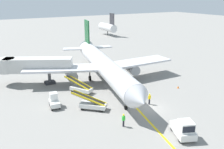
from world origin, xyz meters
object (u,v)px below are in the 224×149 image
(jet_bridge, at_px, (31,65))
(ground_crew_wing_walker, at_px, (149,99))
(safety_cone_wingtip_left, at_px, (178,87))
(ground_crew_marshaller, at_px, (124,120))
(safety_cone_nose_left, at_px, (127,80))
(airliner, at_px, (103,64))
(safety_cone_nose_right, at_px, (137,67))
(belt_loader_aft_hold, at_px, (81,88))
(pushback_tug, at_px, (184,129))
(belt_loader_forward_hold, at_px, (92,104))
(baggage_tug_near_wing, at_px, (54,101))

(jet_bridge, relative_size, ground_crew_wing_walker, 7.39)
(safety_cone_wingtip_left, bearing_deg, ground_crew_marshaller, -157.86)
(safety_cone_nose_left, relative_size, safety_cone_wingtip_left, 1.00)
(airliner, height_order, safety_cone_nose_right, airliner)
(jet_bridge, distance_m, belt_loader_aft_hold, 10.51)
(ground_crew_wing_walker, bearing_deg, pushback_tug, -103.03)
(airliner, bearing_deg, safety_cone_nose_right, 20.98)
(belt_loader_aft_hold, bearing_deg, safety_cone_nose_left, 5.80)
(belt_loader_aft_hold, bearing_deg, airliner, 24.59)
(belt_loader_forward_hold, xyz_separation_m, ground_crew_marshaller, (1.25, -6.28, 0.13))
(ground_crew_marshaller, bearing_deg, safety_cone_nose_right, 50.80)
(airliner, height_order, belt_loader_forward_hold, airliner)
(pushback_tug, xyz_separation_m, baggage_tug_near_wing, (-10.45, 15.11, -0.07))
(safety_cone_nose_right, bearing_deg, belt_loader_forward_hold, -142.28)
(baggage_tug_near_wing, relative_size, safety_cone_nose_right, 5.82)
(jet_bridge, relative_size, belt_loader_aft_hold, 2.55)
(safety_cone_nose_right, bearing_deg, pushback_tug, -114.27)
(safety_cone_wingtip_left, bearing_deg, belt_loader_forward_hold, 179.80)
(ground_crew_marshaller, relative_size, safety_cone_nose_right, 3.86)
(belt_loader_aft_hold, bearing_deg, ground_crew_wing_walker, -53.78)
(airliner, distance_m, ground_crew_wing_walker, 12.40)
(belt_loader_aft_hold, distance_m, ground_crew_marshaller, 13.02)
(ground_crew_marshaller, distance_m, ground_crew_wing_walker, 7.64)
(baggage_tug_near_wing, distance_m, ground_crew_wing_walker, 13.96)
(jet_bridge, height_order, belt_loader_forward_hold, jet_bridge)
(ground_crew_wing_walker, bearing_deg, safety_cone_nose_left, 74.80)
(jet_bridge, xyz_separation_m, safety_cone_nose_left, (15.91, -7.11, -3.32))
(airliner, distance_m, baggage_tug_near_wing, 12.81)
(ground_crew_wing_walker, distance_m, safety_cone_nose_right, 18.59)
(airliner, xyz_separation_m, safety_cone_wingtip_left, (9.88, -9.35, -3.20))
(belt_loader_aft_hold, bearing_deg, baggage_tug_near_wing, -149.33)
(airliner, relative_size, pushback_tug, 8.65)
(belt_loader_forward_hold, relative_size, ground_crew_marshaller, 2.66)
(pushback_tug, height_order, belt_loader_aft_hold, belt_loader_aft_hold)
(jet_bridge, xyz_separation_m, pushback_tug, (11.00, -26.50, -2.55))
(belt_loader_forward_hold, distance_m, safety_cone_nose_right, 21.84)
(airliner, distance_m, belt_loader_aft_hold, 6.69)
(baggage_tug_near_wing, bearing_deg, jet_bridge, 92.81)
(baggage_tug_near_wing, relative_size, belt_loader_aft_hold, 0.52)
(ground_crew_wing_walker, xyz_separation_m, safety_cone_nose_right, (9.22, 16.13, -0.69))
(jet_bridge, relative_size, pushback_tug, 3.10)
(pushback_tug, relative_size, baggage_tug_near_wing, 1.58)
(ground_crew_marshaller, bearing_deg, safety_cone_wingtip_left, 22.14)
(ground_crew_marshaller, height_order, safety_cone_nose_right, ground_crew_marshaller)
(jet_bridge, bearing_deg, baggage_tug_near_wing, -87.19)
(baggage_tug_near_wing, xyz_separation_m, safety_cone_nose_right, (21.72, 9.90, -0.71))
(belt_loader_forward_hold, height_order, safety_cone_wingtip_left, belt_loader_forward_hold)
(jet_bridge, xyz_separation_m, safety_cone_nose_right, (22.28, -1.49, -3.32))
(pushback_tug, xyz_separation_m, belt_loader_aft_hold, (-4.91, 18.39, -0.22))
(belt_loader_forward_hold, bearing_deg, baggage_tug_near_wing, 142.22)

